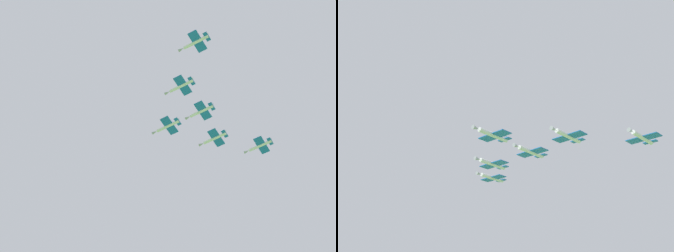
% 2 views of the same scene
% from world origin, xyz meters
% --- Properties ---
extents(jet_lead, '(8.88, 10.18, 2.36)m').
position_xyz_m(jet_lead, '(-4.74, 10.24, 185.99)').
color(jet_lead, white).
extents(jet_port_inner, '(8.88, 10.18, 2.36)m').
position_xyz_m(jet_port_inner, '(-2.57, 27.74, 185.98)').
color(jet_port_inner, white).
extents(jet_starboard_inner, '(8.88, 10.18, 2.36)m').
position_xyz_m(jet_starboard_inner, '(-22.24, 12.42, 184.87)').
color(jet_starboard_inner, white).
extents(jet_port_outer, '(8.88, 10.18, 2.36)m').
position_xyz_m(jet_port_outer, '(-13.17, 21.06, 185.52)').
color(jet_port_outer, white).
extents(jet_starboard_outer, '(8.88, 10.18, 2.36)m').
position_xyz_m(jet_starboard_outer, '(-0.39, 45.23, 185.86)').
color(jet_starboard_outer, white).
extents(jet_center_rear, '(8.88, 10.18, 2.36)m').
position_xyz_m(jet_center_rear, '(-39.73, 14.60, 186.42)').
color(jet_center_rear, white).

